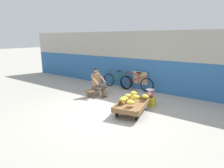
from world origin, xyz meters
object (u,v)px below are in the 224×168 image
Objects in this scene: banana_cart at (132,106)px; weighing_scale at (150,93)px; plastic_crate at (150,101)px; shopping_bag at (144,105)px; bicycle_near_left at (117,81)px; low_bench at (96,90)px; vendor_seated at (98,82)px; bicycle_far_left at (136,83)px; sign_board at (140,81)px.

banana_cart is 1.01m from weighing_scale.
shopping_bag is at bearing -90.99° from plastic_crate.
banana_cart is 3.17m from bicycle_near_left.
banana_cart is 0.59m from shopping_bag.
banana_cart is at bearing -20.38° from low_bench.
banana_cart is 2.33m from low_bench.
plastic_crate is at bearing 4.67° from vendor_seated.
low_bench is 2.36m from plastic_crate.
bicycle_far_left is at bearing 60.83° from vendor_seated.
bicycle_far_left is 6.92× the size of shopping_bag.
shopping_bag is (-0.01, -0.42, -0.03)m from plastic_crate.
weighing_scale is (-0.00, -0.00, 0.30)m from plastic_crate.
sign_board is at bearing 61.63° from bicycle_far_left.
weighing_scale is at bearing 4.65° from vendor_seated.
bicycle_near_left is (-2.33, 1.34, 0.20)m from plastic_crate.
low_bench is 2.15m from sign_board.
bicycle_far_left is 2.32m from shopping_bag.
bicycle_near_left is 0.99m from bicycle_far_left.
plastic_crate is (2.35, 0.17, -0.05)m from low_bench.
bicycle_far_left is at bearing -118.37° from sign_board.
vendor_seated reaches higher than banana_cart.
sign_board is (1.03, 1.84, -0.13)m from vendor_seated.
vendor_seated is at bearing -87.48° from bicycle_near_left.
banana_cart is 2.85m from sign_board.
vendor_seated is (-2.10, 0.79, 0.33)m from banana_cart.
bicycle_near_left and bicycle_far_left have the same top height.
plastic_crate is (2.27, 0.19, -0.42)m from vendor_seated.
low_bench is 2.36m from shopping_bag.
vendor_seated reaches higher than low_bench.
bicycle_near_left is (0.02, 1.51, 0.15)m from low_bench.
low_bench is 0.97× the size of vendor_seated.
bicycle_far_left is (1.01, 1.63, 0.15)m from low_bench.
plastic_crate is (0.17, 0.98, -0.09)m from banana_cart.
banana_cart is at bearing -106.27° from shopping_bag.
plastic_crate is at bearing -53.24° from sign_board.
sign_board is at bearing 58.66° from low_bench.
weighing_scale is at bearing 4.03° from low_bench.
bicycle_far_left is at bearing 132.59° from weighing_scale.
banana_cart is 2.71m from bicycle_far_left.
banana_cart is at bearing -99.81° from plastic_crate.
vendor_seated is 1.30× the size of sign_board.
bicycle_far_left reaches higher than banana_cart.
bicycle_near_left is 1.00× the size of bicycle_far_left.
weighing_scale is (2.27, 0.18, -0.11)m from vendor_seated.
bicycle_near_left is at bearing 133.03° from banana_cart.
shopping_bag is (2.34, -0.26, -0.08)m from low_bench.
banana_cart is at bearing -20.71° from vendor_seated.
bicycle_near_left reaches higher than banana_cart.
plastic_crate is 1.50× the size of shopping_bag.
plastic_crate is 1.20× the size of weighing_scale.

